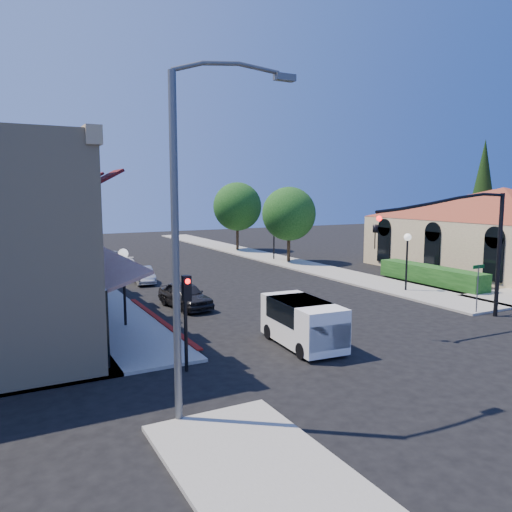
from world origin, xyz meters
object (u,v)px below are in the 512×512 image
street_name_sign (478,281)px  lamppost_right_far (274,230)px  secondary_signal (186,305)px  lamppost_left_far (75,240)px  parked_car_a (185,295)px  cobra_streetlight (188,223)px  street_tree_a (289,214)px  street_tree_b (237,207)px  parked_car_d (113,258)px  white_van (303,320)px  signal_mast_arm (470,235)px  conifer_far (483,188)px  lamppost_right_near (407,247)px  parked_car_b (143,275)px  lamppost_left_near (124,267)px  parked_car_c (128,267)px

street_name_sign → lamppost_right_far: lamppost_right_far is taller
secondary_signal → lamppost_left_far: lamppost_left_far is taller
parked_car_a → cobra_streetlight: bearing=-117.1°
street_tree_a → street_tree_b: (0.00, 10.00, 0.35)m
parked_car_d → street_name_sign: bearing=-64.1°
white_van → parked_car_d: bearing=94.1°
signal_mast_arm → secondary_signal: bearing=-179.6°
street_name_sign → parked_car_d: 28.29m
lamppost_left_far → parked_car_d: 7.10m
conifer_far → lamppost_left_far: (-36.50, 4.00, -3.62)m
street_tree_a → lamppost_right_far: size_ratio=1.82×
lamppost_right_near → parked_car_b: 17.04m
lamppost_right_far → signal_mast_arm: bearing=-96.7°
street_tree_b → secondary_signal: size_ratio=2.11×
street_name_sign → white_van: size_ratio=0.59×
conifer_far → white_van: 35.28m
lamppost_left_near → parked_car_b: bearing=70.4°
conifer_far → lamppost_left_near: (-36.50, -10.00, -3.62)m
secondary_signal → parked_car_d: bearing=83.0°
conifer_far → cobra_streetlight: conifer_far is taller
street_tree_a → lamppost_left_far: bearing=180.0°
conifer_far → street_tree_b: bearing=143.9°
cobra_streetlight → lamppost_left_near: cobra_streetlight is taller
conifer_far → secondary_signal: conifer_far is taller
secondary_signal → parked_car_d: size_ratio=0.81×
conifer_far → lamppost_left_far: size_ratio=3.08×
street_name_sign → cobra_streetlight: bearing=-165.8°
lamppost_left_far → parked_car_d: (3.70, 5.66, -2.16)m
cobra_streetlight → lamppost_right_near: (17.65, 10.00, -2.53)m
lamppost_left_far → lamppost_right_near: 22.02m
street_name_sign → lamppost_left_far: (-16.00, 19.80, 1.04)m
street_tree_a → parked_car_a: street_tree_a is taller
lamppost_right_near → white_van: (-11.47, -6.04, -1.69)m
cobra_streetlight → parked_car_d: (4.35, 29.66, -4.70)m
street_tree_a → lamppost_right_near: size_ratio=1.82×
street_name_sign → white_van: street_name_sign is taller
lamppost_right_near → parked_car_d: bearing=124.1°
conifer_far → lamppost_right_far: 20.72m
lamppost_right_near → signal_mast_arm: bearing=-112.1°
parked_car_c → secondary_signal: bearing=-90.7°
lamppost_right_far → parked_car_c: size_ratio=0.96×
street_tree_a → conifer_far: bearing=-11.8°
conifer_far → lamppost_left_far: conifer_far is taller
cobra_streetlight → street_name_sign: 17.54m
street_name_sign → lamppost_left_far: lamppost_left_far is taller
white_van → lamppost_left_near: bearing=132.5°
street_name_sign → parked_car_b: size_ratio=0.76×
lamppost_left_near → lamppost_right_far: (17.00, 16.00, 0.00)m
signal_mast_arm → cobra_streetlight: (-15.01, -3.50, 1.18)m
conifer_far → parked_car_c: bearing=171.9°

